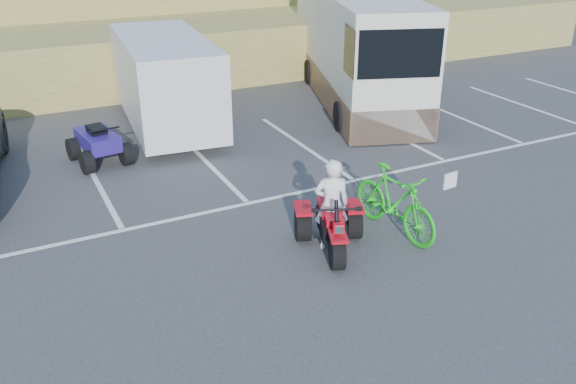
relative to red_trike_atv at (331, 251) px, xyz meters
name	(u,v)px	position (x,y,z in m)	size (l,w,h in m)	color
ground	(300,255)	(-0.59, 0.13, 0.00)	(100.00, 100.00, 0.00)	#37373A
parking_stripes	(254,169)	(0.27, 4.20, 0.00)	(28.00, 5.16, 0.01)	white
grass_embankment	(111,35)	(-0.59, 15.61, 1.42)	(40.00, 8.50, 3.10)	olive
red_trike_atv	(331,251)	(0.00, 0.00, 0.00)	(1.28, 1.71, 1.11)	#B60A17
rider	(332,205)	(0.06, 0.14, 0.88)	(0.64, 0.42, 1.77)	white
green_dirt_bike	(395,202)	(1.43, 0.08, 0.67)	(0.63, 2.23, 1.34)	#14BF19
cargo_trailer	(166,80)	(-0.64, 8.15, 1.40)	(2.75, 5.73, 2.59)	silver
rv_motorhome	(354,53)	(5.80, 8.49, 1.48)	(5.35, 9.74, 3.41)	silver
quad_atv_blue	(101,162)	(-2.96, 6.37, 0.00)	(1.21, 1.62, 1.06)	navy
quad_atv_green	(182,133)	(-0.47, 7.59, 0.00)	(1.26, 1.69, 1.11)	#175313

